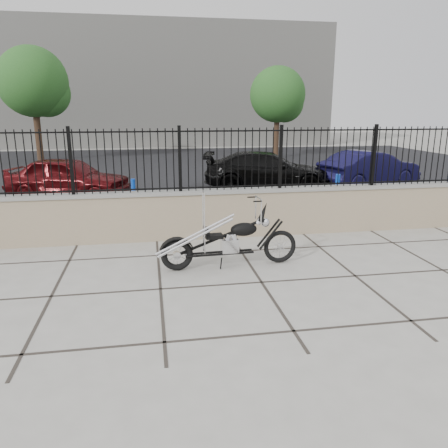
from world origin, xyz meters
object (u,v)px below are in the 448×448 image
car_red (68,178)px  car_blue (370,169)px  chopper_motorcycle (227,229)px  car_black (267,170)px

car_red → car_blue: (9.48, 0.42, -0.01)m
chopper_motorcycle → car_red: 7.21m
car_blue → car_black: bearing=67.7°
car_black → car_red: bearing=108.4°
chopper_motorcycle → car_black: 7.37m
car_red → car_blue: 9.49m
car_red → car_blue: bearing=-67.6°
chopper_motorcycle → car_red: size_ratio=0.61×
chopper_motorcycle → car_blue: bearing=45.9°
car_black → chopper_motorcycle: bearing=172.4°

